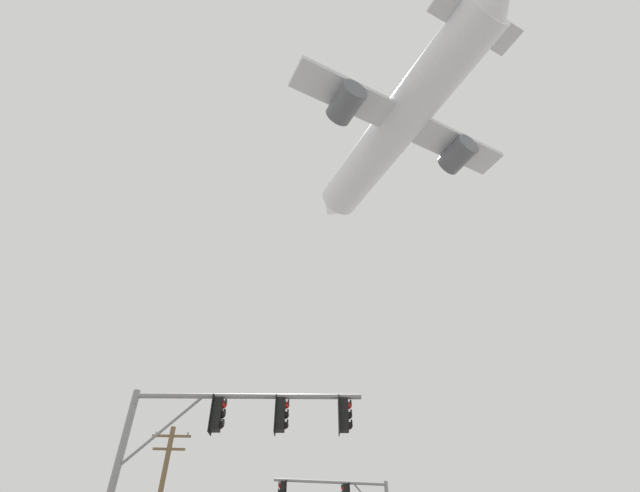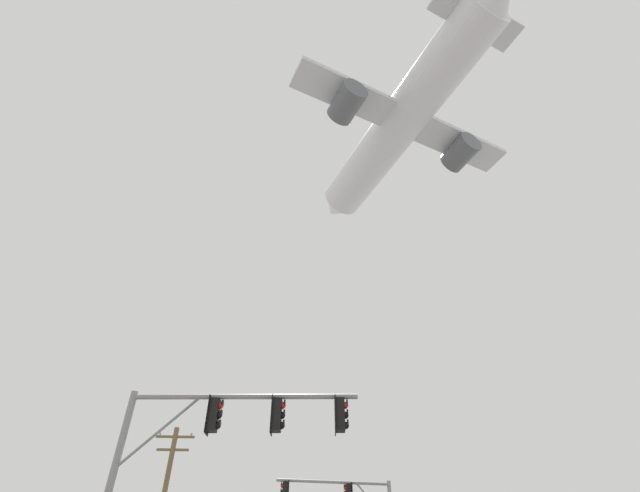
{
  "view_description": "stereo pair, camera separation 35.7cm",
  "coord_description": "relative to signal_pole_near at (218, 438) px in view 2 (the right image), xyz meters",
  "views": [
    {
      "loc": [
        -0.87,
        -5.34,
        1.36
      ],
      "look_at": [
        0.47,
        12.7,
        15.55
      ],
      "focal_mm": 24.33,
      "sensor_mm": 36.0,
      "label": 1
    },
    {
      "loc": [
        -0.51,
        -5.36,
        1.36
      ],
      "look_at": [
        0.47,
        12.7,
        15.55
      ],
      "focal_mm": 24.33,
      "sensor_mm": 36.0,
      "label": 2
    }
  ],
  "objects": [
    {
      "name": "airplane",
      "position": [
        11.51,
        12.84,
        32.81
      ],
      "size": [
        22.54,
        29.19,
        8.25
      ],
      "color": "white"
    },
    {
      "name": "signal_pole_near",
      "position": [
        0.0,
        0.0,
        0.0
      ],
      "size": [
        6.67,
        0.68,
        5.86
      ],
      "color": "gray",
      "rests_on": "ground"
    }
  ]
}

